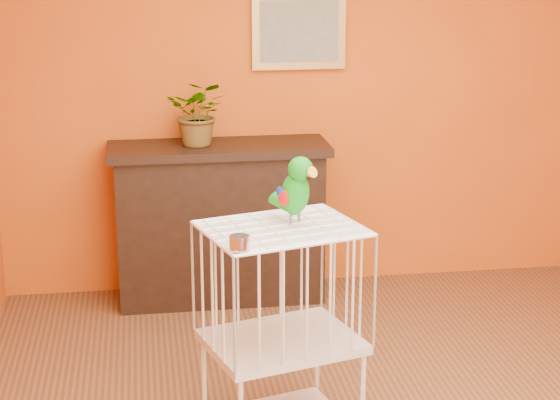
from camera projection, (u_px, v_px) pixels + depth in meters
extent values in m
plane|color=#D75A14|center=(298.00, 98.00, 6.26)|extent=(4.00, 0.00, 4.00)
cube|color=black|center=(220.00, 227.00, 6.17)|extent=(1.33, 0.44, 1.00)
cube|color=black|center=(219.00, 149.00, 6.03)|extent=(1.42, 0.51, 0.06)
cube|color=black|center=(223.00, 236.00, 5.98)|extent=(0.93, 0.02, 0.50)
cube|color=#5B1D1A|center=(179.00, 247.00, 6.11)|extent=(0.06, 0.20, 0.31)
cube|color=#354C26|center=(192.00, 247.00, 6.12)|extent=(0.06, 0.20, 0.31)
cube|color=#5B1D1A|center=(208.00, 246.00, 6.14)|extent=(0.06, 0.20, 0.31)
cube|color=#354C26|center=(224.00, 245.00, 6.15)|extent=(0.06, 0.20, 0.31)
cube|color=#5B1D1A|center=(241.00, 244.00, 6.17)|extent=(0.06, 0.20, 0.31)
imported|color=#26722D|center=(199.00, 119.00, 6.00)|extent=(0.47, 0.50, 0.33)
cube|color=#C18C45|center=(299.00, 31.00, 6.11)|extent=(0.62, 0.03, 0.50)
cube|color=gray|center=(299.00, 31.00, 6.10)|extent=(0.52, 0.01, 0.40)
cube|color=silver|center=(282.00, 342.00, 4.44)|extent=(0.81, 0.70, 0.04)
cube|color=silver|center=(282.00, 229.00, 4.28)|extent=(0.81, 0.70, 0.01)
cylinder|color=silver|center=(363.00, 400.00, 4.42)|extent=(0.03, 0.03, 0.48)
cylinder|color=silver|center=(204.00, 383.00, 4.59)|extent=(0.03, 0.03, 0.48)
cylinder|color=silver|center=(317.00, 360.00, 4.84)|extent=(0.03, 0.03, 0.48)
cylinder|color=silver|center=(240.00, 243.00, 3.96)|extent=(0.09, 0.09, 0.06)
cylinder|color=#59544C|center=(291.00, 220.00, 4.33)|extent=(0.01, 0.01, 0.05)
cylinder|color=#59544C|center=(299.00, 218.00, 4.36)|extent=(0.01, 0.01, 0.05)
ellipsoid|color=#108A13|center=(295.00, 194.00, 4.31)|extent=(0.20, 0.22, 0.23)
ellipsoid|color=#108A13|center=(301.00, 169.00, 4.25)|extent=(0.16, 0.16, 0.11)
cone|color=orange|center=(309.00, 174.00, 4.21)|extent=(0.09, 0.09, 0.07)
cone|color=black|center=(307.00, 178.00, 4.23)|extent=(0.04, 0.04, 0.03)
sphere|color=black|center=(297.00, 169.00, 4.21)|extent=(0.02, 0.02, 0.02)
sphere|color=black|center=(310.00, 166.00, 4.26)|extent=(0.02, 0.02, 0.02)
ellipsoid|color=#A50C0C|center=(283.00, 198.00, 4.28)|extent=(0.06, 0.07, 0.08)
ellipsoid|color=navy|center=(304.00, 193.00, 4.36)|extent=(0.06, 0.07, 0.08)
cone|color=#108A13|center=(284.00, 206.00, 4.39)|extent=(0.15, 0.18, 0.13)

